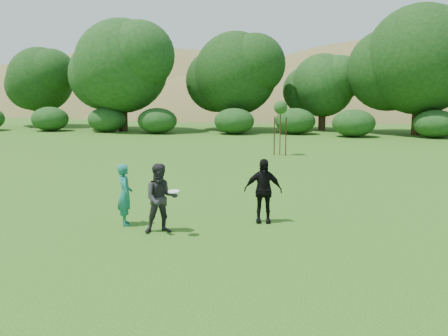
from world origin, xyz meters
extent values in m
plane|color=#19470C|center=(0.00, 0.00, 0.00)|extent=(120.00, 120.00, 0.00)
imported|color=#197060|center=(-2.05, 0.17, 0.79)|extent=(0.62, 0.69, 1.59)
imported|color=#262528|center=(-0.92, -0.33, 0.85)|extent=(1.01, 0.92, 1.70)
imported|color=black|center=(1.40, 1.09, 0.85)|extent=(1.03, 0.53, 1.69)
cylinder|color=white|center=(-0.52, -0.59, 1.09)|extent=(0.27, 0.27, 0.05)
cylinder|color=#3D2518|center=(0.80, 14.38, 1.25)|extent=(0.05, 0.05, 2.50)
sphere|color=#244D1B|center=(0.80, 14.38, 2.50)|extent=(0.70, 0.70, 0.70)
cylinder|color=#382216|center=(0.50, 14.38, 1.00)|extent=(0.06, 0.06, 2.00)
cylinder|color=#382216|center=(1.10, 14.38, 1.00)|extent=(0.06, 0.06, 2.00)
ellipsoid|color=olive|center=(-25.00, 70.00, -12.10)|extent=(110.00, 70.00, 44.00)
ellipsoid|color=olive|center=(20.00, 72.00, -14.30)|extent=(100.00, 64.00, 52.00)
ellipsoid|color=olive|center=(-5.00, 58.00, -7.70)|extent=(80.00, 50.00, 28.00)
cylinder|color=#3A2616|center=(-22.00, 30.00, 1.31)|extent=(0.65, 0.65, 2.62)
sphere|color=#194214|center=(-22.00, 30.00, 4.22)|extent=(5.80, 5.80, 5.80)
cylinder|color=#3A2616|center=(-13.00, 27.00, 1.57)|extent=(0.73, 0.73, 3.15)
sphere|color=#194214|center=(-13.00, 27.00, 5.23)|extent=(7.54, 7.54, 7.54)
cylinder|color=#3A2616|center=(-4.00, 29.00, 1.40)|extent=(0.68, 0.68, 2.80)
sphere|color=#194214|center=(-4.00, 29.00, 4.66)|extent=(6.73, 6.73, 6.73)
cylinder|color=#3A2616|center=(3.00, 31.00, 1.14)|extent=(0.60, 0.60, 2.27)
sphere|color=#194214|center=(3.00, 31.00, 3.71)|extent=(5.22, 5.22, 5.22)
cylinder|color=#3A2616|center=(10.00, 28.00, 1.66)|extent=(0.76, 0.76, 3.32)
sphere|color=#194214|center=(10.00, 28.00, 5.56)|extent=(8.12, 8.12, 8.12)
camera|label=1|loc=(2.80, -11.62, 3.49)|focal=40.00mm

